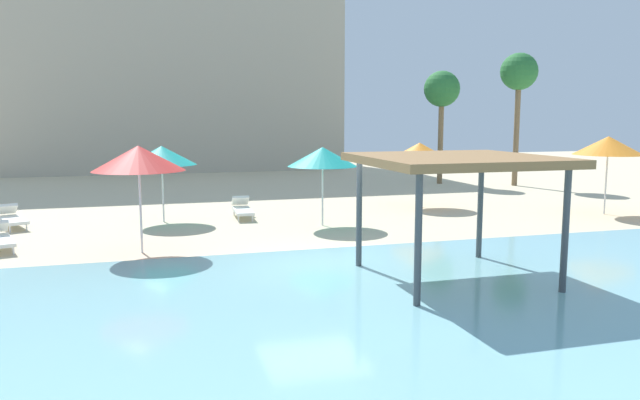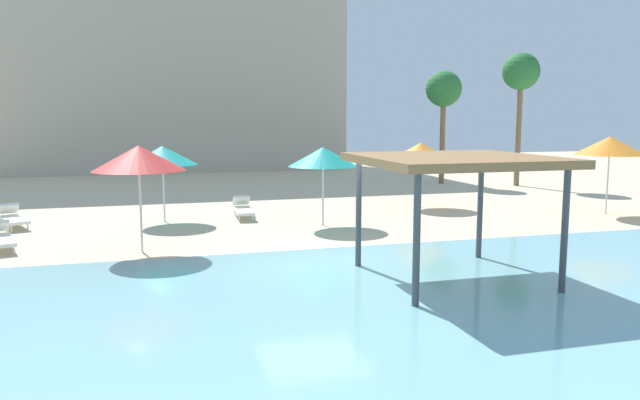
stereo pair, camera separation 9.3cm
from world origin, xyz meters
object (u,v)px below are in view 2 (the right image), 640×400
at_px(beach_umbrella_red_1, 139,158).
at_px(lounge_chair_0, 243,208).
at_px(beach_umbrella_orange_0, 421,151).
at_px(palm_tree_0, 444,91).
at_px(beach_umbrella_orange_2, 610,146).
at_px(palm_tree_1, 521,75).
at_px(shade_pavilion, 455,164).
at_px(lounge_chair_2, 0,237).
at_px(lounge_chair_1, 13,217).
at_px(beach_umbrella_teal_5, 323,157).
at_px(beach_umbrella_teal_4, 162,155).

relative_size(beach_umbrella_red_1, lounge_chair_0, 1.48).
distance_m(beach_umbrella_orange_0, palm_tree_0, 9.35).
relative_size(beach_umbrella_orange_2, palm_tree_1, 0.42).
bearing_deg(shade_pavilion, lounge_chair_2, 148.92).
height_order(lounge_chair_0, lounge_chair_1, same).
bearing_deg(beach_umbrella_red_1, beach_umbrella_orange_0, 27.60).
distance_m(beach_umbrella_orange_2, lounge_chair_1, 20.92).
xyz_separation_m(beach_umbrella_red_1, beach_umbrella_teal_5, (5.77, 2.61, -0.23)).
xyz_separation_m(beach_umbrella_teal_5, palm_tree_1, (13.06, 8.57, 3.42)).
height_order(shade_pavilion, palm_tree_0, palm_tree_0).
bearing_deg(lounge_chair_1, beach_umbrella_red_1, 16.25).
relative_size(shade_pavilion, beach_umbrella_red_1, 1.38).
bearing_deg(beach_umbrella_red_1, lounge_chair_2, 157.91).
xyz_separation_m(beach_umbrella_orange_0, lounge_chair_2, (-14.41, -4.06, -1.93)).
bearing_deg(beach_umbrella_teal_5, palm_tree_1, 33.27).
xyz_separation_m(beach_umbrella_teal_4, palm_tree_0, (14.77, 8.33, 2.64)).
bearing_deg(lounge_chair_2, shade_pavilion, 41.84).
xyz_separation_m(beach_umbrella_orange_0, beach_umbrella_teal_5, (-4.90, -2.97, 0.02)).
bearing_deg(beach_umbrella_teal_4, palm_tree_0, 29.42).
relative_size(beach_umbrella_orange_0, beach_umbrella_red_1, 0.90).
bearing_deg(palm_tree_1, beach_umbrella_orange_0, -145.56).
relative_size(beach_umbrella_orange_0, lounge_chair_2, 1.29).
height_order(beach_umbrella_orange_0, beach_umbrella_teal_4, beach_umbrella_teal_4).
xyz_separation_m(lounge_chair_1, palm_tree_1, (22.92, 6.11, 5.38)).
xyz_separation_m(beach_umbrella_orange_0, palm_tree_1, (8.17, 5.60, 3.45)).
bearing_deg(beach_umbrella_orange_0, beach_umbrella_teal_5, -148.75).
xyz_separation_m(beach_umbrella_teal_5, palm_tree_0, (9.72, 10.52, 2.64)).
distance_m(beach_umbrella_orange_2, lounge_chair_2, 20.34).
bearing_deg(lounge_chair_2, beach_umbrella_teal_4, 109.30).
height_order(beach_umbrella_orange_2, beach_umbrella_teal_4, beach_umbrella_orange_2).
xyz_separation_m(beach_umbrella_teal_4, lounge_chair_2, (-4.46, -3.29, -1.95)).
bearing_deg(lounge_chair_1, beach_umbrella_teal_5, 53.33).
relative_size(beach_umbrella_orange_2, beach_umbrella_teal_5, 1.11).
xyz_separation_m(beach_umbrella_teal_4, palm_tree_1, (18.11, 6.38, 3.42)).
xyz_separation_m(beach_umbrella_orange_0, beach_umbrella_red_1, (-10.67, -5.58, 0.25)).
distance_m(lounge_chair_1, palm_tree_1, 24.33).
bearing_deg(lounge_chair_1, lounge_chair_0, 66.33).
bearing_deg(beach_umbrella_red_1, beach_umbrella_teal_4, 81.46).
bearing_deg(beach_umbrella_orange_0, lounge_chair_1, -178.02).
height_order(beach_umbrella_red_1, palm_tree_1, palm_tree_1).
height_order(lounge_chair_1, palm_tree_1, palm_tree_1).
relative_size(shade_pavilion, beach_umbrella_orange_0, 1.53).
relative_size(lounge_chair_2, palm_tree_1, 0.29).
xyz_separation_m(shade_pavilion, lounge_chair_0, (-3.15, 9.66, -2.24)).
distance_m(beach_umbrella_orange_0, palm_tree_1, 10.48).
relative_size(beach_umbrella_orange_2, palm_tree_0, 0.48).
height_order(beach_umbrella_red_1, lounge_chair_2, beach_umbrella_red_1).
distance_m(beach_umbrella_orange_2, beach_umbrella_teal_5, 10.73).
relative_size(beach_umbrella_red_1, beach_umbrella_teal_4, 1.09).
relative_size(beach_umbrella_teal_4, lounge_chair_0, 1.36).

